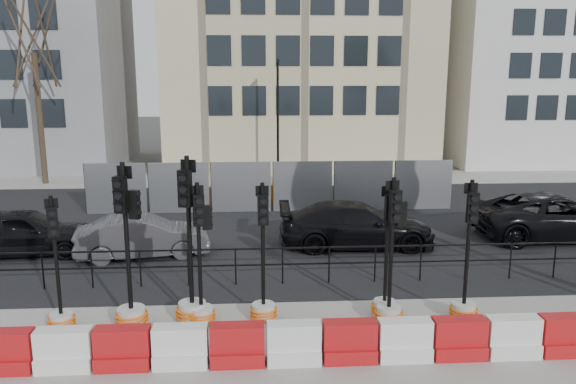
{
  "coord_description": "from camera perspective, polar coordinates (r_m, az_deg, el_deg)",
  "views": [
    {
      "loc": [
        -0.71,
        -12.45,
        5.33
      ],
      "look_at": [
        0.25,
        3.0,
        2.06
      ],
      "focal_mm": 35.0,
      "sensor_mm": 36.0,
      "label": 1
    }
  ],
  "objects": [
    {
      "name": "lamp_post_far",
      "position": [
        27.53,
        -1.04,
        7.54
      ],
      "size": [
        0.12,
        0.56,
        6.0
      ],
      "color": "black",
      "rests_on": "ground"
    },
    {
      "name": "kerb_railing",
      "position": [
        14.43,
        -0.56,
        -6.84
      ],
      "size": [
        18.0,
        0.04,
        1.0
      ],
      "color": "black",
      "rests_on": "ground"
    },
    {
      "name": "heras_fencing",
      "position": [
        22.73,
        -1.73,
        0.12
      ],
      "size": [
        14.33,
        1.72,
        2.0
      ],
      "color": "gray",
      "rests_on": "ground"
    },
    {
      "name": "traffic_signal_h",
      "position": [
        13.06,
        17.54,
        -9.66
      ],
      "size": [
        0.62,
        0.62,
        3.15
      ],
      "rotation": [
        0.0,
        0.0,
        -0.03
      ],
      "color": "silver",
      "rests_on": "ground"
    },
    {
      "name": "car_a",
      "position": [
        18.51,
        -25.31,
        -3.69
      ],
      "size": [
        2.34,
        4.46,
        1.43
      ],
      "primitive_type": "imported",
      "rotation": [
        0.0,
        0.0,
        1.65
      ],
      "color": "black",
      "rests_on": "ground"
    },
    {
      "name": "barrier_row",
      "position": [
        10.87,
        0.6,
        -15.25
      ],
      "size": [
        15.7,
        0.5,
        0.8
      ],
      "color": "red",
      "rests_on": "ground"
    },
    {
      "name": "sidewalk_near",
      "position": [
        10.86,
        0.68,
        -17.4
      ],
      "size": [
        40.0,
        6.0,
        0.02
      ],
      "primitive_type": "cube",
      "color": "gray",
      "rests_on": "ground"
    },
    {
      "name": "traffic_signal_c",
      "position": [
        12.52,
        -9.81,
        -9.68
      ],
      "size": [
        0.72,
        0.72,
        3.67
      ],
      "rotation": [
        0.0,
        0.0,
        -0.32
      ],
      "color": "silver",
      "rests_on": "ground"
    },
    {
      "name": "building_cream",
      "position": [
        34.73,
        0.98,
        18.0
      ],
      "size": [
        15.0,
        10.06,
        18.0
      ],
      "color": "beige",
      "rests_on": "ground"
    },
    {
      "name": "traffic_signal_g",
      "position": [
        12.83,
        9.86,
        -9.75
      ],
      "size": [
        0.6,
        0.6,
        3.04
      ],
      "rotation": [
        0.0,
        0.0,
        0.15
      ],
      "color": "silver",
      "rests_on": "ground"
    },
    {
      "name": "building_grey",
      "position": [
        36.94,
        -25.38,
        13.41
      ],
      "size": [
        11.0,
        9.06,
        14.0
      ],
      "color": "gray",
      "rests_on": "ground"
    },
    {
      "name": "road",
      "position": [
        20.17,
        -1.42,
        -3.35
      ],
      "size": [
        40.0,
        14.0,
        0.03
      ],
      "primitive_type": "cube",
      "color": "black",
      "rests_on": "ground"
    },
    {
      "name": "car_b",
      "position": [
        17.14,
        -14.53,
        -4.38
      ],
      "size": [
        2.68,
        4.3,
        1.26
      ],
      "primitive_type": "imported",
      "rotation": [
        0.0,
        0.0,
        1.75
      ],
      "color": "#434347",
      "rests_on": "ground"
    },
    {
      "name": "traffic_signal_f",
      "position": [
        12.44,
        10.36,
        -9.78
      ],
      "size": [
        0.64,
        0.64,
        3.24
      ],
      "rotation": [
        0.0,
        0.0,
        0.17
      ],
      "color": "silver",
      "rests_on": "ground"
    },
    {
      "name": "traffic_signal_a",
      "position": [
        12.98,
        -22.15,
        -10.37
      ],
      "size": [
        0.57,
        0.57,
        2.91
      ],
      "rotation": [
        0.0,
        0.0,
        0.33
      ],
      "color": "silver",
      "rests_on": "ground"
    },
    {
      "name": "sidewalk_far",
      "position": [
        28.95,
        -2.1,
        1.33
      ],
      "size": [
        40.0,
        4.0,
        0.02
      ],
      "primitive_type": "cube",
      "color": "gray",
      "rests_on": "ground"
    },
    {
      "name": "ground",
      "position": [
        13.56,
        -0.28,
        -11.22
      ],
      "size": [
        120.0,
        120.0,
        0.0
      ],
      "primitive_type": "plane",
      "color": "#51514C",
      "rests_on": "ground"
    },
    {
      "name": "traffic_signal_b",
      "position": [
        12.5,
        -15.75,
        -9.52
      ],
      "size": [
        0.71,
        0.71,
        3.58
      ],
      "rotation": [
        0.0,
        0.0,
        -0.32
      ],
      "color": "silver",
      "rests_on": "ground"
    },
    {
      "name": "traffic_signal_e",
      "position": [
        12.47,
        -2.52,
        -10.19
      ],
      "size": [
        0.61,
        0.61,
        3.09
      ],
      "rotation": [
        0.0,
        0.0,
        0.07
      ],
      "color": "silver",
      "rests_on": "ground"
    },
    {
      "name": "car_c",
      "position": [
        17.66,
        6.99,
        -3.36
      ],
      "size": [
        2.22,
        4.95,
        1.41
      ],
      "primitive_type": "imported",
      "rotation": [
        0.0,
        0.0,
        1.54
      ],
      "color": "black",
      "rests_on": "ground"
    },
    {
      "name": "tree_bare_far",
      "position": [
        29.81,
        -24.47,
        13.44
      ],
      "size": [
        2.0,
        2.0,
        9.0
      ],
      "color": "#473828",
      "rests_on": "ground"
    },
    {
      "name": "traffic_signal_d",
      "position": [
        12.39,
        -8.81,
        -9.93
      ],
      "size": [
        0.62,
        0.62,
        3.13
      ],
      "rotation": [
        0.0,
        0.0,
        0.26
      ],
      "color": "silver",
      "rests_on": "ground"
    },
    {
      "name": "car_d",
      "position": [
        20.41,
        25.65,
        -2.24
      ],
      "size": [
        2.54,
        5.42,
        1.5
      ],
      "primitive_type": "imported",
      "rotation": [
        0.0,
        0.0,
        1.57
      ],
      "color": "black",
      "rests_on": "ground"
    },
    {
      "name": "building_white",
      "position": [
        38.81,
        24.46,
        14.85
      ],
      "size": [
        12.0,
        9.06,
        16.0
      ],
      "color": "silver",
      "rests_on": "ground"
    }
  ]
}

